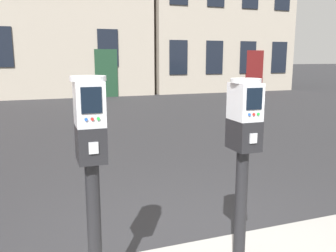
% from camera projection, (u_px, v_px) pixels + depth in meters
% --- Properties ---
extents(parking_meter_near_kerb, '(0.22, 0.25, 1.48)m').
position_uv_depth(parking_meter_near_kerb, '(91.00, 151.00, 2.20)').
color(parking_meter_near_kerb, black).
rests_on(parking_meter_near_kerb, sidewalk_slab).
extents(parking_meter_twin_adjacent, '(0.22, 0.25, 1.45)m').
position_uv_depth(parking_meter_twin_adjacent, '(243.00, 141.00, 2.58)').
color(parking_meter_twin_adjacent, black).
rests_on(parking_meter_twin_adjacent, sidewalk_slab).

